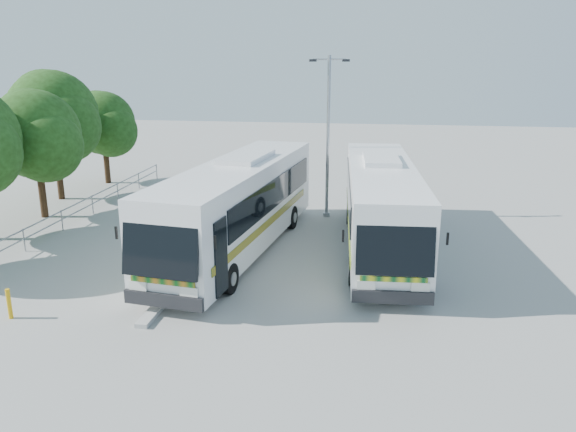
% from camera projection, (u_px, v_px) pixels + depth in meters
% --- Properties ---
extents(ground, '(100.00, 100.00, 0.00)m').
position_uv_depth(ground, '(255.00, 264.00, 22.42)').
color(ground, gray).
rests_on(ground, ground).
extents(kerb_divider, '(0.40, 16.00, 0.15)m').
position_uv_depth(kerb_divider, '(214.00, 244.00, 24.63)').
color(kerb_divider, '#B2B2AD').
rests_on(kerb_divider, ground).
extents(railing, '(0.06, 22.00, 1.00)m').
position_uv_depth(railing, '(72.00, 210.00, 27.48)').
color(railing, gray).
rests_on(railing, ground).
extents(tree_far_c, '(4.97, 4.69, 6.49)m').
position_uv_depth(tree_far_c, '(37.00, 135.00, 27.87)').
color(tree_far_c, '#382314').
rests_on(tree_far_c, ground).
extents(tree_far_d, '(5.62, 5.30, 7.33)m').
position_uv_depth(tree_far_d, '(54.00, 115.00, 31.41)').
color(tree_far_d, '#382314').
rests_on(tree_far_d, ground).
extents(tree_far_e, '(4.54, 4.28, 5.92)m').
position_uv_depth(tree_far_e, '(104.00, 123.00, 35.84)').
color(tree_far_e, '#382314').
rests_on(tree_far_e, ground).
extents(coach_main, '(4.42, 13.76, 3.75)m').
position_uv_depth(coach_main, '(238.00, 204.00, 23.36)').
color(coach_main, silver).
rests_on(coach_main, ground).
extents(coach_adjacent, '(3.44, 13.16, 3.61)m').
position_uv_depth(coach_adjacent, '(381.00, 204.00, 23.65)').
color(coach_adjacent, white).
rests_on(coach_adjacent, ground).
extents(lamppost, '(1.95, 0.63, 8.06)m').
position_uv_depth(lamppost, '(328.00, 130.00, 27.92)').
color(lamppost, '#95989D').
rests_on(lamppost, ground).
extents(bollard, '(0.18, 0.18, 0.99)m').
position_uv_depth(bollard, '(9.00, 304.00, 17.62)').
color(bollard, '#E2A10D').
rests_on(bollard, ground).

